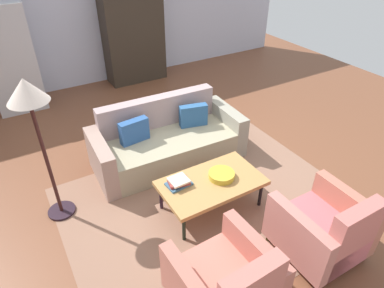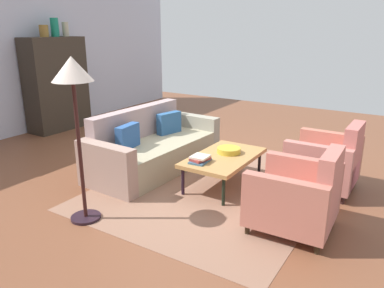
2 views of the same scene
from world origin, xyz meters
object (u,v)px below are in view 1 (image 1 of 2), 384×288
at_px(couch, 166,141).
at_px(floor_lamp, 30,105).
at_px(armchair_right, 325,231).
at_px(cabinet, 133,38).
at_px(refrigerator, 9,58).
at_px(armchair_left, 228,287).
at_px(coffee_table, 211,184).
at_px(fruit_bowl, 222,175).
at_px(book_stack, 179,182).

height_order(couch, floor_lamp, floor_lamp).
bearing_deg(armchair_right, cabinet, 88.55).
height_order(cabinet, refrigerator, refrigerator).
xyz_separation_m(couch, armchair_right, (0.60, -2.35, 0.06)).
height_order(couch, armchair_left, armchair_left).
distance_m(coffee_table, armchair_right, 1.31).
relative_size(fruit_bowl, cabinet, 0.17).
height_order(armchair_left, floor_lamp, floor_lamp).
bearing_deg(floor_lamp, armchair_right, -42.35).
height_order(couch, book_stack, couch).
height_order(couch, cabinet, cabinet).
xyz_separation_m(armchair_left, armchair_right, (1.20, -0.00, 0.00)).
distance_m(coffee_table, book_stack, 0.39).
xyz_separation_m(fruit_bowl, cabinet, (0.63, 4.13, 0.46)).
distance_m(couch, armchair_right, 2.43).
distance_m(armchair_left, fruit_bowl, 1.38).
xyz_separation_m(couch, book_stack, (-0.36, -1.05, 0.15)).
distance_m(armchair_left, refrigerator, 5.31).
relative_size(armchair_left, floor_lamp, 0.51).
xyz_separation_m(fruit_bowl, floor_lamp, (-1.73, 0.83, 1.01)).
bearing_deg(couch, refrigerator, -58.62).
bearing_deg(fruit_bowl, cabinet, 81.33).
height_order(coffee_table, book_stack, book_stack).
bearing_deg(book_stack, coffee_table, -21.42).
distance_m(fruit_bowl, floor_lamp, 2.17).
bearing_deg(armchair_right, armchair_left, -179.63).
bearing_deg(couch, coffee_table, 92.07).
bearing_deg(armchair_right, refrigerator, 113.14).
height_order(armchair_right, floor_lamp, floor_lamp).
xyz_separation_m(armchair_right, book_stack, (-0.96, 1.31, 0.10)).
relative_size(couch, armchair_left, 2.42).
bearing_deg(coffee_table, fruit_bowl, 0.00).
bearing_deg(refrigerator, fruit_bowl, -66.88).
bearing_deg(armchair_right, couch, 104.59).
height_order(armchair_left, refrigerator, refrigerator).
bearing_deg(floor_lamp, fruit_bowl, -25.69).
height_order(armchair_left, armchair_right, same).
height_order(book_stack, refrigerator, refrigerator).
xyz_separation_m(cabinet, floor_lamp, (-2.36, -3.29, 0.54)).
bearing_deg(floor_lamp, coffee_table, -27.61).
distance_m(book_stack, refrigerator, 4.10).
bearing_deg(book_stack, floor_lamp, 150.72).
relative_size(couch, coffee_table, 1.78).
bearing_deg(coffee_table, armchair_right, -62.79).
bearing_deg(floor_lamp, cabinet, 54.33).
bearing_deg(book_stack, armchair_right, -53.78).
distance_m(couch, cabinet, 3.10).
xyz_separation_m(couch, coffee_table, (-0.00, -1.19, 0.08)).
distance_m(coffee_table, refrigerator, 4.36).
bearing_deg(refrigerator, armchair_right, -67.23).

